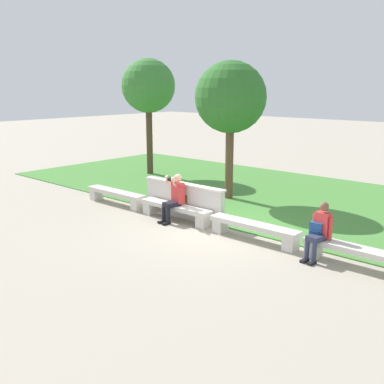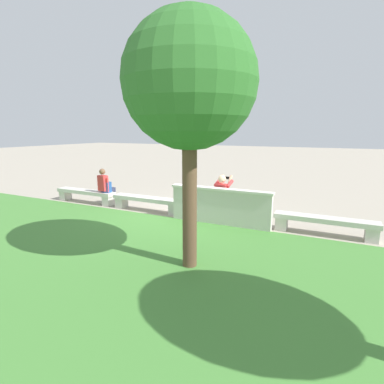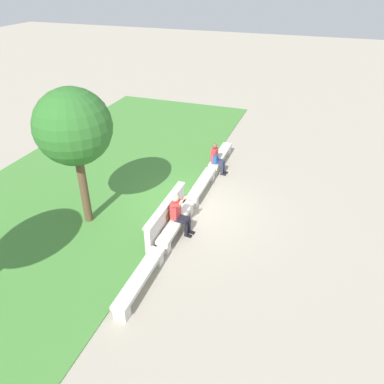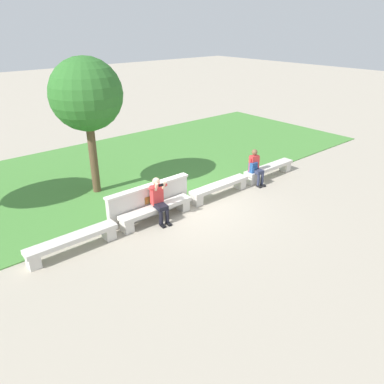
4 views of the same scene
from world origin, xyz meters
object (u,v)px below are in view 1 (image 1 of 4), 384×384
Objects in this scene: bench_near at (175,210)px; backpack at (317,230)px; bench_main at (116,195)px; tree_behind_wall at (231,98)px; tree_left_background at (148,87)px; bench_mid at (253,229)px; bench_far at (360,255)px; person_distant at (320,230)px; person_photographer at (175,195)px.

backpack is at bearing -0.33° from bench_near.
tree_behind_wall reaches higher than bench_main.
backpack is at bearing -23.60° from tree_left_background.
tree_behind_wall is at bearing -13.59° from tree_left_background.
tree_left_background reaches higher than backpack.
bench_mid is 5.14m from tree_behind_wall.
person_distant is (-0.87, -0.07, 0.36)m from bench_far.
bench_near is 1.89× the size of person_distant.
bench_far is 1.00m from backpack.
person_distant reaches higher than bench_near.
person_photographer is at bearing -37.83° from tree_left_background.
bench_main is 2.58m from bench_near.
person_photographer is (0.05, -0.08, 0.43)m from bench_near.
backpack is (-0.08, 0.04, -0.05)m from person_distant.
backpack is at bearing 0.72° from person_photographer.
tree_left_background reaches higher than bench_mid.
backpack is (4.16, 0.05, -0.11)m from person_photographer.
bench_far is 0.50× the size of tree_left_background.
backpack is 10.97m from tree_left_background.
person_photographer reaches higher than bench_main.
tree_left_background is at bearing 142.17° from person_photographer.
backpack is (6.79, -0.02, 0.31)m from bench_main.
bench_mid is 1.00× the size of bench_far.
bench_near is at bearing -82.60° from tree_behind_wall.
person_distant reaches higher than bench_far.
tree_left_background is at bearing 156.40° from backpack.
tree_left_background reaches higher than tree_behind_wall.
tree_behind_wall reaches higher than backpack.
bench_main is 1.00× the size of bench_far.
bench_main is at bearing -126.41° from tree_behind_wall.
bench_main and bench_mid have the same top height.
bench_far is 0.94m from person_distant.
person_photographer is at bearing -178.26° from bench_mid.
person_photographer is (-2.53, -0.08, 0.43)m from bench_mid.
bench_near is 0.54× the size of tree_behind_wall.
person_photographer is 3.08× the size of backpack.
bench_far is at bearing 0.00° from bench_near.
bench_far is at bearing -21.58° from tree_left_background.
tree_behind_wall reaches higher than bench_near.
tree_behind_wall is (-2.97, 2.98, 2.97)m from bench_mid.
tree_behind_wall is (-5.55, 2.98, 2.97)m from bench_far.
tree_left_background reaches higher than bench_far.
bench_mid is at bearing 180.00° from bench_far.
bench_main is 6.89m from person_distant.
tree_left_background is (-5.46, 4.20, 3.31)m from bench_near.
person_distant is at bearing -26.44° from backpack.
tree_left_background is at bearing 156.37° from person_distant.
bench_main and bench_far have the same top height.
tree_left_background is at bearing 124.44° from bench_main.
bench_main is at bearing -55.56° from tree_left_background.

